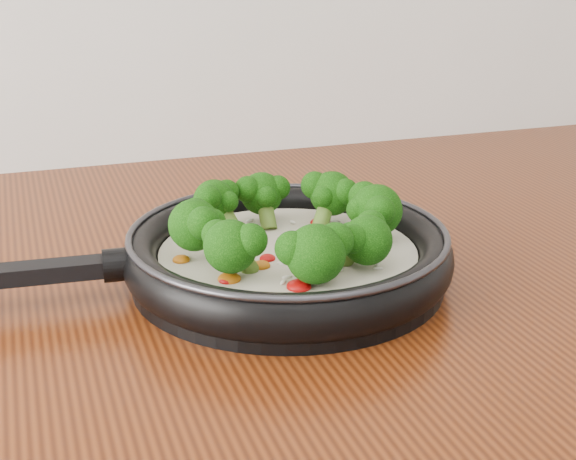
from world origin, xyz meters
name	(u,v)px	position (x,y,z in m)	size (l,w,h in m)	color
skillet	(286,250)	(-0.07, 1.04, 0.93)	(0.47, 0.32, 0.09)	black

